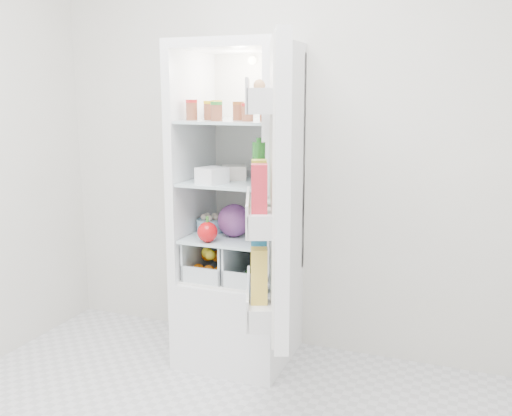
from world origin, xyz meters
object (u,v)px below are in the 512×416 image
at_px(mushroom_bowl, 210,225).
at_px(fridge_door, 273,195).
at_px(red_cabbage, 234,220).
at_px(refrigerator, 241,245).

height_order(mushroom_bowl, fridge_door, fridge_door).
bearing_deg(red_cabbage, refrigerator, 92.72).
bearing_deg(refrigerator, red_cabbage, -87.28).
relative_size(refrigerator, fridge_door, 1.38).
distance_m(red_cabbage, fridge_door, 0.69).
distance_m(refrigerator, fridge_door, 0.86).
height_order(refrigerator, fridge_door, refrigerator).
xyz_separation_m(red_cabbage, fridge_door, (0.40, -0.50, 0.25)).
bearing_deg(mushroom_bowl, fridge_door, -43.95).
bearing_deg(mushroom_bowl, red_cabbage, -16.60).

